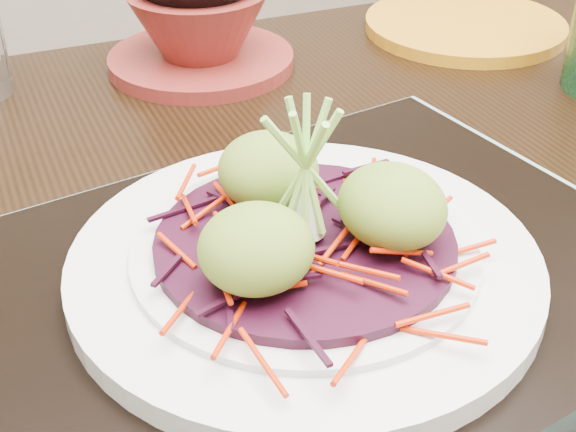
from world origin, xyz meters
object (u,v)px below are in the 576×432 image
white_plate (305,262)px  yellow_plate (465,25)px  serving_tray (304,287)px  dining_table (219,369)px  terracotta_bowl_set (200,34)px

white_plate → yellow_plate: bearing=39.9°
serving_tray → yellow_plate: 0.50m
serving_tray → yellow_plate: bearing=36.4°
serving_tray → white_plate: (0.00, 0.00, 0.02)m
dining_table → terracotta_bowl_set: bearing=73.0°
white_plate → serving_tray: bearing=-90.0°
serving_tray → terracotta_bowl_set: size_ratio=2.20×
serving_tray → yellow_plate: serving_tray is taller
dining_table → yellow_plate: (0.41, 0.25, 0.11)m
dining_table → white_plate: bearing=-63.2°
yellow_plate → terracotta_bowl_set: bearing=170.9°
dining_table → yellow_plate: 0.49m
serving_tray → terracotta_bowl_set: terracotta_bowl_set is taller
dining_table → white_plate: (0.03, -0.07, 0.13)m
serving_tray → white_plate: white_plate is taller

